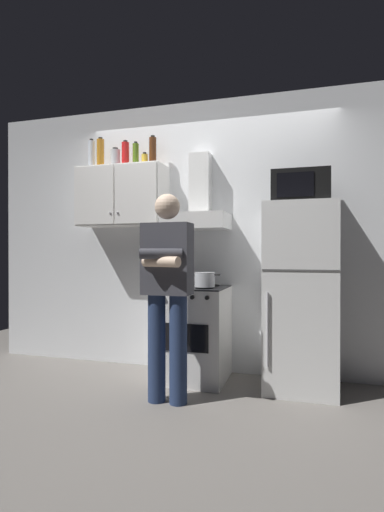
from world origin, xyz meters
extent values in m
plane|color=slate|center=(0.00, 0.00, 0.00)|extent=(7.00, 7.00, 0.00)
cube|color=white|center=(0.00, 0.60, 1.35)|extent=(4.80, 0.10, 2.70)
cube|color=white|center=(-0.85, 0.38, 1.75)|extent=(0.90, 0.34, 0.60)
cube|color=white|center=(-1.07, 0.20, 1.75)|extent=(0.43, 0.01, 0.58)
cube|color=white|center=(-0.62, 0.20, 1.75)|extent=(0.43, 0.01, 0.58)
sphere|color=#B2B2B7|center=(-0.89, 0.19, 1.57)|extent=(0.02, 0.02, 0.02)
sphere|color=#B2B2B7|center=(-0.81, 0.19, 1.57)|extent=(0.02, 0.02, 0.02)
cube|color=white|center=(-0.05, 0.25, 0.42)|extent=(0.60, 0.60, 0.85)
cube|color=black|center=(-0.05, 0.25, 0.86)|extent=(0.59, 0.59, 0.01)
cube|color=black|center=(-0.05, -0.05, 0.45)|extent=(0.42, 0.01, 0.24)
cylinder|color=black|center=(-0.18, 0.13, 0.87)|extent=(0.16, 0.16, 0.01)
cylinder|color=black|center=(0.08, 0.13, 0.87)|extent=(0.16, 0.16, 0.01)
cylinder|color=black|center=(-0.18, 0.37, 0.87)|extent=(0.16, 0.16, 0.01)
cylinder|color=black|center=(0.08, 0.37, 0.87)|extent=(0.16, 0.16, 0.01)
cylinder|color=black|center=(-0.25, -0.06, 0.80)|extent=(0.04, 0.02, 0.04)
cylinder|color=black|center=(-0.12, -0.06, 0.80)|extent=(0.04, 0.02, 0.04)
cylinder|color=black|center=(0.02, -0.06, 0.80)|extent=(0.04, 0.02, 0.04)
cylinder|color=black|center=(0.15, -0.06, 0.80)|extent=(0.04, 0.02, 0.04)
cube|color=white|center=(-0.05, 0.33, 1.47)|extent=(0.60, 0.44, 0.15)
cube|color=white|center=(-0.05, 0.47, 1.85)|extent=(0.20, 0.16, 0.60)
cube|color=silver|center=(0.90, 0.25, 0.80)|extent=(0.60, 0.60, 1.60)
cube|color=#4C4C4C|center=(0.90, -0.05, 1.04)|extent=(0.59, 0.01, 0.01)
cylinder|color=silver|center=(0.65, -0.06, 0.56)|extent=(0.02, 0.02, 0.60)
cube|color=black|center=(0.90, 0.27, 1.74)|extent=(0.48, 0.36, 0.28)
cube|color=black|center=(0.86, 0.09, 1.74)|extent=(0.30, 0.01, 0.20)
cylinder|color=navy|center=(-0.19, -0.35, 0.42)|extent=(0.14, 0.14, 0.85)
cylinder|color=navy|center=(-0.01, -0.35, 0.42)|extent=(0.14, 0.14, 0.85)
cube|color=#3F3F47|center=(-0.10, -0.35, 1.13)|extent=(0.38, 0.20, 0.56)
cylinder|color=#3F3F47|center=(-0.10, -0.49, 1.17)|extent=(0.33, 0.17, 0.08)
cylinder|color=beige|center=(-0.10, -0.49, 1.11)|extent=(0.33, 0.17, 0.08)
sphere|color=beige|center=(-0.10, -0.35, 1.54)|extent=(0.20, 0.20, 0.20)
cylinder|color=#B7BABF|center=(0.08, 0.13, 0.94)|extent=(0.18, 0.18, 0.13)
cylinder|color=black|center=(-0.04, 0.13, 0.98)|extent=(0.05, 0.01, 0.01)
cylinder|color=black|center=(0.20, 0.13, 0.98)|extent=(0.05, 0.01, 0.01)
cylinder|color=red|center=(-0.82, 0.39, 2.18)|extent=(0.08, 0.08, 0.25)
cylinder|color=black|center=(-0.82, 0.39, 2.31)|extent=(0.04, 0.04, 0.02)
cylinder|color=#B7721E|center=(-1.10, 0.38, 2.20)|extent=(0.08, 0.08, 0.30)
cylinder|color=black|center=(-1.10, 0.38, 2.36)|extent=(0.04, 0.04, 0.02)
cylinder|color=#B2B5BA|center=(-0.94, 0.40, 2.14)|extent=(0.10, 0.10, 0.19)
cylinder|color=black|center=(-0.94, 0.40, 2.25)|extent=(0.05, 0.05, 0.02)
cylinder|color=#4C6B19|center=(-0.70, 0.38, 2.16)|extent=(0.06, 0.06, 0.23)
cylinder|color=black|center=(-0.70, 0.38, 2.29)|extent=(0.03, 0.03, 0.02)
cylinder|color=#47230F|center=(-0.53, 0.41, 2.19)|extent=(0.07, 0.07, 0.28)
cylinder|color=black|center=(-0.53, 0.41, 2.34)|extent=(0.04, 0.04, 0.02)
cylinder|color=silver|center=(-1.20, 0.38, 2.20)|extent=(0.07, 0.07, 0.29)
cylinder|color=black|center=(-1.20, 0.38, 2.35)|extent=(0.04, 0.04, 0.02)
cylinder|color=gold|center=(-0.62, 0.41, 2.11)|extent=(0.06, 0.06, 0.12)
cylinder|color=black|center=(-0.62, 0.41, 2.18)|extent=(0.03, 0.03, 0.02)
camera|label=1|loc=(0.95, -3.24, 1.17)|focal=27.45mm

